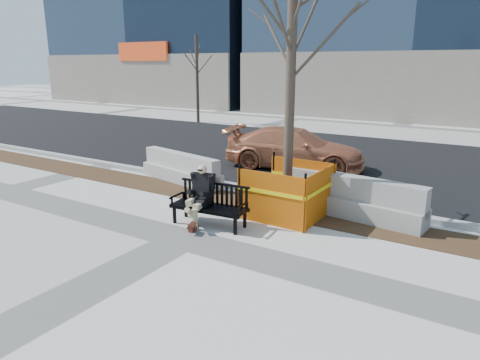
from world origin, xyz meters
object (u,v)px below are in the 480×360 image
object	(u,v)px
jersey_barrier_left	(182,182)
bench	(209,225)
tree_fence	(287,215)
sedan	(294,168)
seated_man	(201,223)
jersey_barrier_right	(350,216)

from	to	relation	value
jersey_barrier_left	bench	bearing A→B (deg)	-29.32
tree_fence	sedan	size ratio (longest dim) A/B	1.38
seated_man	tree_fence	bearing A→B (deg)	41.97
seated_man	sedan	xyz separation A→B (m)	(-0.49, 5.74, 0.00)
seated_man	jersey_barrier_left	world-z (taller)	seated_man
bench	tree_fence	world-z (taller)	tree_fence
seated_man	jersey_barrier_left	size ratio (longest dim) A/B	0.42
bench	jersey_barrier_right	bearing A→B (deg)	37.03
bench	seated_man	distance (m)	0.23
bench	tree_fence	distance (m)	1.85
bench	jersey_barrier_right	size ratio (longest dim) A/B	0.51
tree_fence	sedan	world-z (taller)	tree_fence
sedan	jersey_barrier_right	world-z (taller)	sedan
tree_fence	jersey_barrier_right	size ratio (longest dim) A/B	1.90
bench	jersey_barrier_right	distance (m)	3.20
sedan	jersey_barrier_right	size ratio (longest dim) A/B	1.37
tree_fence	seated_man	bearing A→B (deg)	-132.75
seated_man	jersey_barrier_left	xyz separation A→B (m)	(-2.52, 2.41, 0.00)
bench	jersey_barrier_left	size ratio (longest dim) A/B	0.57
bench	seated_man	world-z (taller)	seated_man
seated_man	tree_fence	size ratio (longest dim) A/B	0.20
bench	jersey_barrier_left	world-z (taller)	bench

